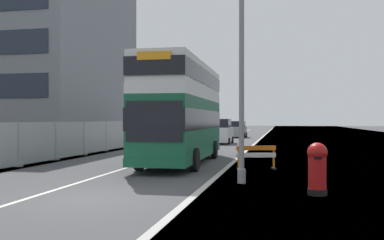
{
  "coord_description": "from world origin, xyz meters",
  "views": [
    {
      "loc": [
        5.31,
        -11.27,
        2.23
      ],
      "look_at": [
        1.55,
        6.45,
        2.2
      ],
      "focal_mm": 40.21,
      "sensor_mm": 36.0,
      "label": 1
    }
  ],
  "objects_px": {
    "car_receding_mid": "(187,131)",
    "car_receding_far": "(238,130)",
    "lamppost_foreground": "(242,53)",
    "car_oncoming_near": "(220,132)",
    "roadworks_barrier": "(256,155)",
    "red_pillar_postbox": "(317,166)",
    "double_decker_bus": "(182,111)"
  },
  "relations": [
    {
      "from": "roadworks_barrier",
      "to": "car_receding_mid",
      "type": "xyz_separation_m",
      "value": [
        -9.09,
        26.67,
        0.31
      ]
    },
    {
      "from": "car_oncoming_near",
      "to": "car_receding_far",
      "type": "relative_size",
      "value": 1.03
    },
    {
      "from": "roadworks_barrier",
      "to": "car_oncoming_near",
      "type": "distance_m",
      "value": 20.27
    },
    {
      "from": "red_pillar_postbox",
      "to": "car_receding_mid",
      "type": "height_order",
      "value": "car_receding_mid"
    },
    {
      "from": "double_decker_bus",
      "to": "car_receding_mid",
      "type": "xyz_separation_m",
      "value": [
        -5.28,
        24.8,
        -1.69
      ]
    },
    {
      "from": "roadworks_barrier",
      "to": "car_oncoming_near",
      "type": "relative_size",
      "value": 0.42
    },
    {
      "from": "double_decker_bus",
      "to": "red_pillar_postbox",
      "type": "height_order",
      "value": "double_decker_bus"
    },
    {
      "from": "red_pillar_postbox",
      "to": "car_receding_far",
      "type": "xyz_separation_m",
      "value": [
        -6.43,
        39.84,
        0.1
      ]
    },
    {
      "from": "car_oncoming_near",
      "to": "car_receding_far",
      "type": "distance_m",
      "value": 13.89
    },
    {
      "from": "red_pillar_postbox",
      "to": "roadworks_barrier",
      "type": "relative_size",
      "value": 0.86
    },
    {
      "from": "double_decker_bus",
      "to": "roadworks_barrier",
      "type": "bearing_deg",
      "value": -26.11
    },
    {
      "from": "car_receding_mid",
      "to": "car_oncoming_near",
      "type": "bearing_deg",
      "value": -56.07
    },
    {
      "from": "lamppost_foreground",
      "to": "red_pillar_postbox",
      "type": "xyz_separation_m",
      "value": [
        2.4,
        -1.86,
        -3.68
      ]
    },
    {
      "from": "car_oncoming_near",
      "to": "car_receding_mid",
      "type": "height_order",
      "value": "car_oncoming_near"
    },
    {
      "from": "double_decker_bus",
      "to": "roadworks_barrier",
      "type": "height_order",
      "value": "double_decker_bus"
    },
    {
      "from": "red_pillar_postbox",
      "to": "car_receding_mid",
      "type": "relative_size",
      "value": 0.37
    },
    {
      "from": "lamppost_foreground",
      "to": "double_decker_bus",
      "type": "bearing_deg",
      "value": 120.01
    },
    {
      "from": "lamppost_foreground",
      "to": "car_oncoming_near",
      "type": "bearing_deg",
      "value": 99.91
    },
    {
      "from": "red_pillar_postbox",
      "to": "roadworks_barrier",
      "type": "xyz_separation_m",
      "value": [
        -2.16,
        6.18,
        -0.19
      ]
    },
    {
      "from": "double_decker_bus",
      "to": "car_receding_far",
      "type": "xyz_separation_m",
      "value": [
        -0.45,
        31.79,
        -1.71
      ]
    },
    {
      "from": "lamppost_foreground",
      "to": "red_pillar_postbox",
      "type": "relative_size",
      "value": 6.18
    },
    {
      "from": "car_oncoming_near",
      "to": "car_receding_mid",
      "type": "xyz_separation_m",
      "value": [
        -4.64,
        6.9,
        -0.09
      ]
    },
    {
      "from": "double_decker_bus",
      "to": "car_receding_mid",
      "type": "height_order",
      "value": "double_decker_bus"
    },
    {
      "from": "car_receding_mid",
      "to": "car_receding_far",
      "type": "xyz_separation_m",
      "value": [
        4.83,
        6.99,
        -0.02
      ]
    },
    {
      "from": "roadworks_barrier",
      "to": "lamppost_foreground",
      "type": "bearing_deg",
      "value": -93.2
    },
    {
      "from": "roadworks_barrier",
      "to": "car_receding_far",
      "type": "bearing_deg",
      "value": 97.22
    },
    {
      "from": "car_receding_mid",
      "to": "double_decker_bus",
      "type": "bearing_deg",
      "value": -77.98
    },
    {
      "from": "red_pillar_postbox",
      "to": "car_oncoming_near",
      "type": "xyz_separation_m",
      "value": [
        -6.61,
        25.95,
        0.22
      ]
    },
    {
      "from": "car_receding_mid",
      "to": "car_receding_far",
      "type": "height_order",
      "value": "car_receding_mid"
    },
    {
      "from": "lamppost_foreground",
      "to": "car_receding_mid",
      "type": "height_order",
      "value": "lamppost_foreground"
    },
    {
      "from": "car_receding_far",
      "to": "roadworks_barrier",
      "type": "bearing_deg",
      "value": -82.78
    },
    {
      "from": "car_receding_mid",
      "to": "car_receding_far",
      "type": "bearing_deg",
      "value": 55.34
    }
  ]
}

